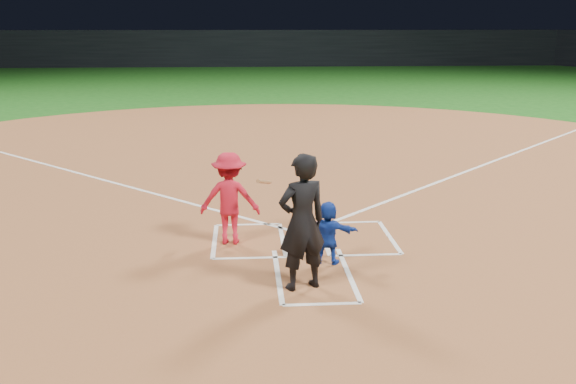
{
  "coord_description": "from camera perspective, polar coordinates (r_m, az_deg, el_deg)",
  "views": [
    {
      "loc": [
        -1.06,
        -10.94,
        3.79
      ],
      "look_at": [
        -0.3,
        -0.4,
        1.0
      ],
      "focal_mm": 40.0,
      "sensor_mm": 36.0,
      "label": 1
    }
  ],
  "objects": [
    {
      "name": "stadium_wall_far",
      "position": [
        58.99,
        -3.17,
        12.63
      ],
      "size": [
        80.0,
        1.2,
        3.2
      ],
      "primitive_type": "cube",
      "color": "black",
      "rests_on": "ground"
    },
    {
      "name": "home_plate_dirt",
      "position": [
        17.39,
        -0.53,
        2.22
      ],
      "size": [
        28.0,
        28.0,
        0.01
      ],
      "primitive_type": "cylinder",
      "color": "brown",
      "rests_on": "ground"
    },
    {
      "name": "batter_at_plate",
      "position": [
        11.24,
        -5.2,
        -0.56
      ],
      "size": [
        1.3,
        0.91,
        1.63
      ],
      "color": "red",
      "rests_on": "home_plate_dirt"
    },
    {
      "name": "catcher",
      "position": [
        10.34,
        3.54,
        -3.61
      ],
      "size": [
        1.01,
        0.55,
        1.04
      ],
      "primitive_type": "imported",
      "rotation": [
        0.0,
        0.0,
        2.87
      ],
      "color": "#1436A5",
      "rests_on": "home_plate_dirt"
    },
    {
      "name": "ground",
      "position": [
        11.63,
        1.34,
        -4.24
      ],
      "size": [
        120.0,
        120.0,
        0.0
      ],
      "primitive_type": "plane",
      "color": "#144C13",
      "rests_on": "ground"
    },
    {
      "name": "chalk_markings",
      "position": [
        16.7,
        -0.38,
        1.72
      ],
      "size": [
        28.35,
        17.32,
        0.01
      ],
      "color": "white",
      "rests_on": "home_plate_dirt"
    },
    {
      "name": "home_plate",
      "position": [
        11.62,
        1.34,
        -4.15
      ],
      "size": [
        0.6,
        0.6,
        0.02
      ],
      "primitive_type": "cylinder",
      "rotation": [
        0.0,
        0.0,
        3.14
      ],
      "color": "silver",
      "rests_on": "home_plate_dirt"
    },
    {
      "name": "umpire",
      "position": [
        9.21,
        1.27,
        -2.7
      ],
      "size": [
        0.86,
        0.72,
        2.02
      ],
      "primitive_type": "imported",
      "rotation": [
        0.0,
        0.0,
        3.51
      ],
      "color": "black",
      "rests_on": "home_plate_dirt"
    }
  ]
}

